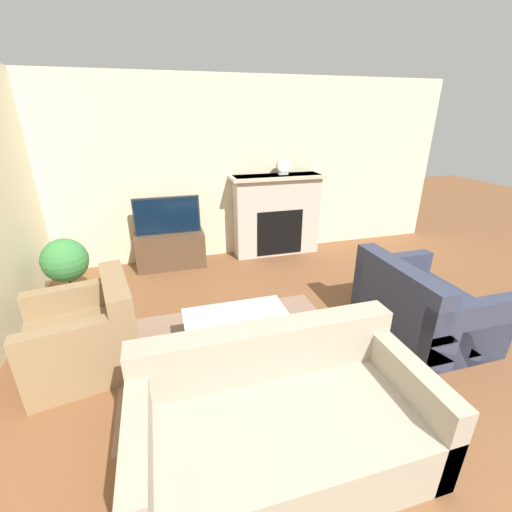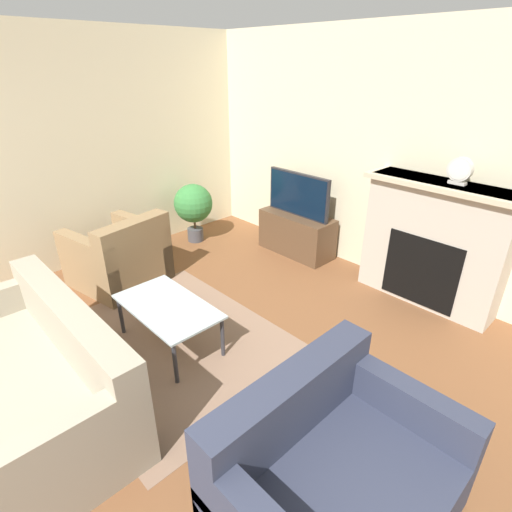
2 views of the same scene
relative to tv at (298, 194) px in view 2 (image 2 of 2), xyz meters
The scene contains 12 objects.
wall_back 0.98m from the tv, 23.23° to the left, with size 7.83×0.06×2.70m.
wall_left 2.71m from the tv, 129.64° to the right, with size 0.06×7.67×2.70m.
area_rug 2.46m from the tv, 77.74° to the right, with size 2.18×1.76×0.00m.
fireplace 1.73m from the tv, ahead, with size 1.49×0.43×1.29m.
tv_stand 0.54m from the tv, 90.00° to the left, with size 1.00×0.42×0.53m.
tv is the anchor object (origin of this frame).
couch_sectional 3.50m from the tv, 81.29° to the right, with size 1.88×0.99×0.82m.
couch_loveseat 3.49m from the tv, 45.60° to the right, with size 0.94×1.24×0.82m.
armchair_by_window 2.28m from the tv, 112.60° to the right, with size 1.04×1.02×0.82m.
coffee_table 2.37m from the tv, 77.77° to the right, with size 0.98×0.56×0.41m.
potted_plant 1.48m from the tv, 149.33° to the right, with size 0.53×0.53×0.82m.
mantel_clock 1.92m from the tv, ahead, with size 0.22×0.07×0.25m.
Camera 2 is at (2.38, 0.65, 2.32)m, focal length 28.00 mm.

